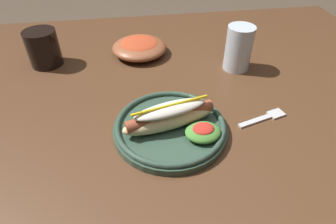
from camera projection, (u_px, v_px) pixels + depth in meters
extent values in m
cube|color=#51331E|center=(167.00, 103.00, 0.72)|extent=(1.47, 1.09, 0.04)
cylinder|color=#51331E|center=(4.00, 121.00, 1.23)|extent=(0.06, 0.06, 0.70)
cylinder|color=#51331E|center=(284.00, 94.00, 1.38)|extent=(0.06, 0.06, 0.70)
cylinder|color=#334C3D|center=(170.00, 129.00, 0.61)|extent=(0.24, 0.24, 0.02)
torus|color=#334C3D|center=(170.00, 125.00, 0.60)|extent=(0.24, 0.24, 0.01)
ellipsoid|color=beige|center=(170.00, 119.00, 0.59)|extent=(0.21, 0.10, 0.04)
cylinder|color=#9E4C33|center=(170.00, 116.00, 0.59)|extent=(0.19, 0.07, 0.03)
ellipsoid|color=silver|center=(170.00, 109.00, 0.57)|extent=(0.16, 0.08, 0.02)
cylinder|color=yellow|center=(170.00, 105.00, 0.57)|extent=(0.16, 0.05, 0.01)
ellipsoid|color=#4C8C38|center=(203.00, 132.00, 0.57)|extent=(0.07, 0.06, 0.02)
ellipsoid|color=red|center=(203.00, 129.00, 0.57)|extent=(0.04, 0.04, 0.01)
cube|color=silver|center=(255.00, 121.00, 0.64)|extent=(0.09, 0.03, 0.00)
cube|color=silver|center=(276.00, 114.00, 0.66)|extent=(0.04, 0.03, 0.00)
cylinder|color=black|center=(43.00, 48.00, 0.80)|extent=(0.09, 0.09, 0.10)
cylinder|color=silver|center=(239.00, 48.00, 0.78)|extent=(0.07, 0.07, 0.12)
ellipsoid|color=brown|center=(139.00, 47.00, 0.87)|extent=(0.16, 0.16, 0.04)
ellipsoid|color=#B74223|center=(139.00, 43.00, 0.86)|extent=(0.12, 0.12, 0.02)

